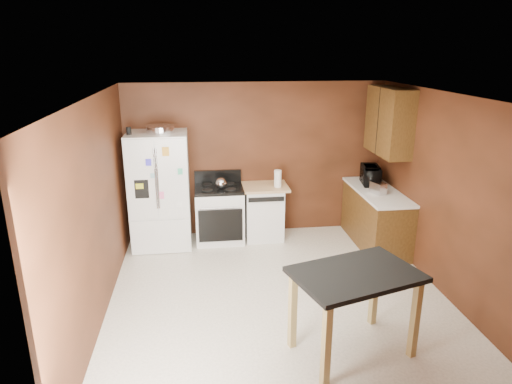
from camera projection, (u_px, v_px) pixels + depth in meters
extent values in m
plane|color=white|center=(279.00, 298.00, 5.74)|extent=(4.50, 4.50, 0.00)
plane|color=white|center=(282.00, 97.00, 4.98)|extent=(4.50, 4.50, 0.00)
plane|color=#5B2B17|center=(256.00, 160.00, 7.49)|extent=(4.20, 0.00, 4.20)
plane|color=#5B2B17|center=(337.00, 308.00, 3.24)|extent=(4.20, 0.00, 4.20)
plane|color=#5B2B17|center=(96.00, 212.00, 5.11)|extent=(0.00, 4.50, 4.50)
plane|color=#5B2B17|center=(448.00, 197.00, 5.62)|extent=(0.00, 4.50, 4.50)
cylinder|color=silver|center=(160.00, 129.00, 6.76)|extent=(0.42, 0.42, 0.10)
cylinder|color=black|center=(129.00, 131.00, 6.62)|extent=(0.07, 0.07, 0.11)
sphere|color=silver|center=(221.00, 183.00, 7.10)|extent=(0.18, 0.18, 0.18)
cylinder|color=white|center=(278.00, 179.00, 7.22)|extent=(0.13, 0.13, 0.27)
cylinder|color=#43AF67|center=(277.00, 181.00, 7.38)|extent=(0.12, 0.12, 0.11)
cube|color=silver|center=(378.00, 188.00, 6.88)|extent=(0.21, 0.27, 0.17)
imported|color=black|center=(371.00, 176.00, 7.35)|extent=(0.40, 0.53, 0.27)
cube|color=white|center=(160.00, 190.00, 7.05)|extent=(0.90, 0.75, 1.80)
cube|color=white|center=(141.00, 180.00, 6.58)|extent=(0.43, 0.02, 1.20)
cube|color=white|center=(173.00, 179.00, 6.63)|extent=(0.43, 0.02, 1.20)
cube|color=white|center=(161.00, 237.00, 6.88)|extent=(0.88, 0.02, 0.54)
cube|color=black|center=(142.00, 189.00, 6.61)|extent=(0.20, 0.01, 0.28)
cylinder|color=silver|center=(156.00, 179.00, 6.57)|extent=(0.02, 0.02, 0.90)
cylinder|color=silver|center=(158.00, 179.00, 6.57)|extent=(0.02, 0.02, 0.90)
cube|color=#4239F3|center=(148.00, 162.00, 6.49)|extent=(0.08, 0.00, 0.10)
cube|color=gold|center=(166.00, 152.00, 6.47)|extent=(0.10, 0.00, 0.13)
cube|color=#44C190|center=(180.00, 172.00, 6.58)|extent=(0.07, 0.00, 0.09)
cube|color=gold|center=(140.00, 186.00, 6.57)|extent=(0.11, 0.00, 0.08)
cube|color=pink|center=(161.00, 195.00, 6.66)|extent=(0.08, 0.00, 0.11)
cube|color=white|center=(179.00, 204.00, 6.73)|extent=(0.09, 0.00, 0.10)
cube|color=#84B9C6|center=(153.00, 176.00, 6.55)|extent=(0.07, 0.00, 0.07)
cube|color=white|center=(219.00, 215.00, 7.36)|extent=(0.76, 0.65, 0.85)
cube|color=black|center=(219.00, 189.00, 7.22)|extent=(0.76, 0.65, 0.05)
cube|color=black|center=(218.00, 176.00, 7.45)|extent=(0.76, 0.06, 0.20)
cube|color=black|center=(221.00, 226.00, 7.05)|extent=(0.68, 0.02, 0.52)
cylinder|color=silver|center=(220.00, 208.00, 6.95)|extent=(0.62, 0.02, 0.02)
cylinder|color=black|center=(207.00, 184.00, 7.34)|extent=(0.17, 0.17, 0.02)
cylinder|color=black|center=(229.00, 184.00, 7.38)|extent=(0.17, 0.17, 0.02)
cylinder|color=black|center=(208.00, 190.00, 7.04)|extent=(0.17, 0.17, 0.02)
cylinder|color=black|center=(231.00, 189.00, 7.08)|extent=(0.17, 0.17, 0.02)
cube|color=white|center=(263.00, 213.00, 7.47)|extent=(0.60, 0.60, 0.85)
cube|color=black|center=(266.00, 199.00, 7.07)|extent=(0.56, 0.02, 0.07)
cube|color=tan|center=(263.00, 187.00, 7.33)|extent=(0.78, 0.62, 0.04)
cube|color=brown|center=(375.00, 219.00, 7.20)|extent=(0.60, 1.55, 0.86)
cube|color=white|center=(378.00, 191.00, 7.06)|extent=(0.63, 1.58, 0.04)
cube|color=brown|center=(389.00, 121.00, 6.85)|extent=(0.35, 1.05, 1.00)
cube|color=black|center=(378.00, 122.00, 6.82)|extent=(0.01, 0.01, 1.00)
cube|color=black|center=(356.00, 274.00, 4.48)|extent=(1.39, 1.12, 0.05)
cube|color=#A58C50|center=(293.00, 310.00, 4.70)|extent=(0.09, 0.09, 0.87)
cube|color=#A58C50|center=(374.00, 289.00, 5.10)|extent=(0.09, 0.09, 0.87)
cube|color=#A58C50|center=(326.00, 345.00, 4.14)|extent=(0.09, 0.09, 0.87)
cube|color=#A58C50|center=(415.00, 319.00, 4.54)|extent=(0.09, 0.09, 0.87)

